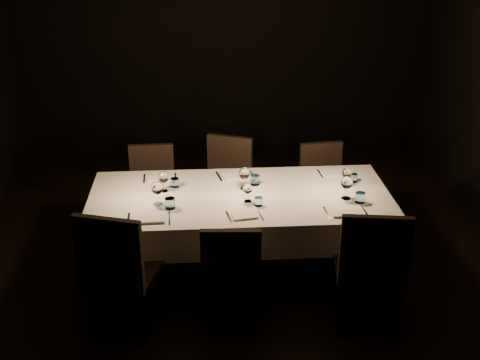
{
  "coord_description": "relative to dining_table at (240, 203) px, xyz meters",
  "views": [
    {
      "loc": [
        -0.31,
        -4.5,
        2.97
      ],
      "look_at": [
        0.0,
        0.0,
        0.9
      ],
      "focal_mm": 45.0,
      "sensor_mm": 36.0,
      "label": 1
    }
  ],
  "objects": [
    {
      "name": "chair_near_right",
      "position": [
        0.91,
        -0.82,
        -0.13
      ],
      "size": [
        0.56,
        0.56,
        1.03
      ],
      "rotation": [
        0.0,
        0.0,
        2.99
      ],
      "color": "black",
      "rests_on": "ground"
    },
    {
      "name": "place_setting_near_right",
      "position": [
        0.87,
        -0.22,
        0.15
      ],
      "size": [
        0.36,
        0.42,
        0.2
      ],
      "rotation": [
        0.0,
        0.0,
        0.05
      ],
      "color": "beige",
      "rests_on": "dining_table"
    },
    {
      "name": "place_setting_near_center",
      "position": [
        0.06,
        -0.22,
        0.14
      ],
      "size": [
        0.3,
        0.39,
        0.16
      ],
      "rotation": [
        0.0,
        0.0,
        0.18
      ],
      "color": "beige",
      "rests_on": "dining_table"
    },
    {
      "name": "chair_far_right",
      "position": [
        0.87,
        0.78,
        -0.2
      ],
      "size": [
        0.46,
        0.46,
        0.87
      ],
      "rotation": [
        0.0,
        0.0,
        0.1
      ],
      "color": "black",
      "rests_on": "ground"
    },
    {
      "name": "dining_table",
      "position": [
        0.0,
        0.0,
        0.0
      ],
      "size": [
        2.52,
        1.12,
        0.76
      ],
      "color": "black",
      "rests_on": "ground"
    },
    {
      "name": "chair_far_left",
      "position": [
        -0.79,
        0.79,
        -0.19
      ],
      "size": [
        0.44,
        0.44,
        0.89
      ],
      "rotation": [
        0.0,
        0.0,
        0.03
      ],
      "color": "black",
      "rests_on": "ground"
    },
    {
      "name": "chair_near_center",
      "position": [
        -0.12,
        -0.74,
        -0.18
      ],
      "size": [
        0.46,
        0.46,
        0.9
      ],
      "rotation": [
        0.0,
        0.0,
        3.08
      ],
      "color": "black",
      "rests_on": "ground"
    },
    {
      "name": "room",
      "position": [
        0.0,
        0.0,
        0.81
      ],
      "size": [
        5.01,
        6.01,
        3.01
      ],
      "color": "black",
      "rests_on": "ground"
    },
    {
      "name": "place_setting_far_left",
      "position": [
        -0.63,
        0.22,
        0.14
      ],
      "size": [
        0.32,
        0.4,
        0.18
      ],
      "rotation": [
        0.0,
        0.0,
        0.04
      ],
      "color": "beige",
      "rests_on": "dining_table"
    },
    {
      "name": "place_setting_near_left",
      "position": [
        -0.67,
        -0.22,
        0.15
      ],
      "size": [
        0.37,
        0.42,
        0.2
      ],
      "rotation": [
        0.0,
        0.0,
        0.04
      ],
      "color": "beige",
      "rests_on": "dining_table"
    },
    {
      "name": "place_setting_far_right",
      "position": [
        0.93,
        0.22,
        0.14
      ],
      "size": [
        0.31,
        0.39,
        0.17
      ],
      "rotation": [
        0.0,
        0.0,
        0.08
      ],
      "color": "beige",
      "rests_on": "dining_table"
    },
    {
      "name": "place_setting_far_center",
      "position": [
        0.05,
        0.22,
        0.15
      ],
      "size": [
        0.38,
        0.42,
        0.2
      ],
      "rotation": [
        0.0,
        0.0,
        0.21
      ],
      "color": "beige",
      "rests_on": "dining_table"
    },
    {
      "name": "chair_far_center",
      "position": [
        -0.08,
        0.84,
        -0.17
      ],
      "size": [
        0.58,
        0.58,
        0.94
      ],
      "rotation": [
        0.0,
        0.0,
        -0.37
      ],
      "color": "black",
      "rests_on": "ground"
    },
    {
      "name": "chair_near_left",
      "position": [
        -0.94,
        -0.73,
        -0.12
      ],
      "size": [
        0.62,
        0.62,
        1.04
      ],
      "rotation": [
        0.0,
        0.0,
        2.84
      ],
      "color": "black",
      "rests_on": "ground"
    }
  ]
}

